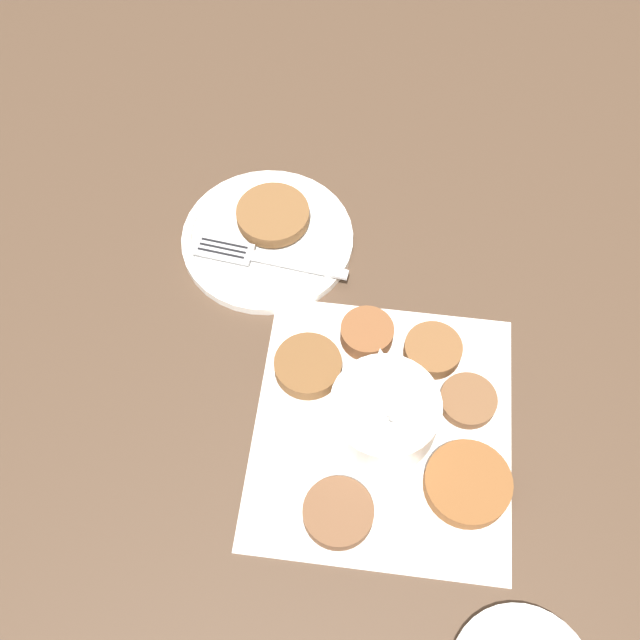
{
  "coord_description": "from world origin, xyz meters",
  "views": [
    {
      "loc": [
        -0.27,
        0.08,
        0.73
      ],
      "look_at": [
        0.13,
        0.06,
        0.02
      ],
      "focal_mm": 42.0,
      "sensor_mm": 36.0,
      "label": 1
    }
  ],
  "objects_px": {
    "sauce_bowl": "(383,414)",
    "fork": "(253,256)",
    "serving_plate": "(268,238)",
    "fritter_on_plate": "(273,215)"
  },
  "relations": [
    {
      "from": "sauce_bowl",
      "to": "fork",
      "type": "xyz_separation_m",
      "value": [
        0.21,
        0.13,
        -0.01
      ]
    },
    {
      "from": "serving_plate",
      "to": "fritter_on_plate",
      "type": "relative_size",
      "value": 2.35
    },
    {
      "from": "fritter_on_plate",
      "to": "fork",
      "type": "height_order",
      "value": "fritter_on_plate"
    },
    {
      "from": "fork",
      "to": "fritter_on_plate",
      "type": "bearing_deg",
      "value": -24.11
    },
    {
      "from": "serving_plate",
      "to": "fritter_on_plate",
      "type": "height_order",
      "value": "fritter_on_plate"
    },
    {
      "from": "fork",
      "to": "sauce_bowl",
      "type": "bearing_deg",
      "value": -146.98
    },
    {
      "from": "sauce_bowl",
      "to": "fork",
      "type": "bearing_deg",
      "value": 33.02
    },
    {
      "from": "fritter_on_plate",
      "to": "fork",
      "type": "relative_size",
      "value": 0.48
    },
    {
      "from": "serving_plate",
      "to": "fork",
      "type": "bearing_deg",
      "value": 153.28
    },
    {
      "from": "fritter_on_plate",
      "to": "serving_plate",
      "type": "bearing_deg",
      "value": 160.23
    }
  ]
}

